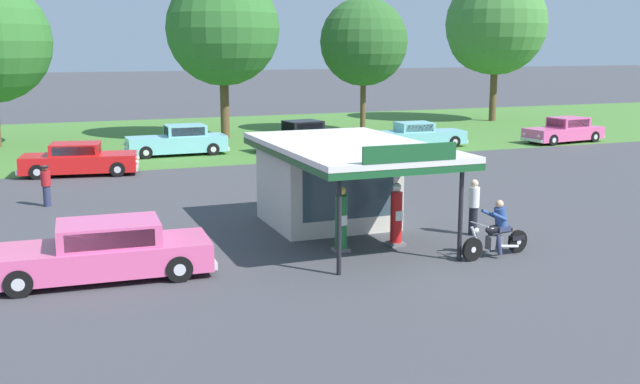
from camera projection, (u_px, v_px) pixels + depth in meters
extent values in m
plane|color=#424247|center=(434.00, 265.00, 19.55)|extent=(300.00, 300.00, 0.00)
cube|color=#477A33|center=(197.00, 136.00, 47.02)|extent=(120.00, 24.00, 0.01)
cube|color=beige|center=(327.00, 183.00, 23.88)|extent=(3.70, 3.54, 2.68)
cube|color=#384C56|center=(349.00, 191.00, 22.27)|extent=(2.96, 0.05, 1.72)
cube|color=silver|center=(350.00, 146.00, 21.95)|extent=(4.40, 7.64, 0.16)
cube|color=#195128|center=(350.00, 152.00, 21.99)|extent=(4.40, 7.64, 0.18)
cube|color=#195128|center=(410.00, 153.00, 18.43)|extent=(2.59, 0.08, 0.44)
cylinder|color=black|center=(461.00, 212.00, 19.72)|extent=(0.12, 0.12, 2.68)
cylinder|color=black|center=(339.00, 223.00, 18.49)|extent=(0.12, 0.12, 2.68)
cube|color=slate|center=(341.00, 249.00, 20.88)|extent=(0.44, 0.44, 0.10)
cylinder|color=#1E6B33|center=(341.00, 222.00, 20.72)|extent=(0.34, 0.34, 1.49)
cube|color=white|center=(344.00, 221.00, 20.55)|extent=(0.22, 0.02, 0.28)
sphere|color=#EACC4C|center=(341.00, 191.00, 20.55)|extent=(0.26, 0.26, 0.26)
cube|color=slate|center=(396.00, 244.00, 21.48)|extent=(0.44, 0.44, 0.10)
cylinder|color=red|center=(396.00, 217.00, 21.33)|extent=(0.34, 0.34, 1.47)
cube|color=white|center=(399.00, 216.00, 21.15)|extent=(0.22, 0.02, 0.28)
sphere|color=white|center=(397.00, 187.00, 21.16)|extent=(0.26, 0.26, 0.26)
cylinder|color=black|center=(472.00, 249.00, 19.89)|extent=(0.65, 0.20, 0.64)
cylinder|color=silver|center=(472.00, 249.00, 19.89)|extent=(0.18, 0.14, 0.16)
cylinder|color=black|center=(518.00, 241.00, 20.70)|extent=(0.65, 0.20, 0.64)
cylinder|color=silver|center=(518.00, 241.00, 20.70)|extent=(0.18, 0.14, 0.16)
ellipsoid|color=black|center=(493.00, 229.00, 20.15)|extent=(0.59, 0.32, 0.24)
cube|color=#59595E|center=(494.00, 242.00, 20.25)|extent=(0.47, 0.31, 0.36)
cube|color=black|center=(503.00, 230.00, 20.34)|extent=(0.51, 0.33, 0.10)
cylinder|color=silver|center=(476.00, 239.00, 19.88)|extent=(0.38, 0.13, 0.71)
cylinder|color=silver|center=(480.00, 224.00, 19.87)|extent=(0.14, 0.70, 0.04)
sphere|color=silver|center=(476.00, 231.00, 19.85)|extent=(0.16, 0.16, 0.16)
cube|color=black|center=(517.00, 237.00, 20.65)|extent=(0.46, 0.25, 0.12)
cylinder|color=silver|center=(508.00, 246.00, 20.35)|extent=(0.71, 0.19, 0.18)
cube|color=#2D3351|center=(501.00, 228.00, 20.29)|extent=(0.45, 0.40, 0.14)
cylinder|color=#2D3351|center=(499.00, 245.00, 20.13)|extent=(0.15, 0.25, 0.56)
cylinder|color=#2D3351|center=(491.00, 242.00, 20.41)|extent=(0.15, 0.25, 0.56)
cylinder|color=#2D4C8C|center=(501.00, 217.00, 20.21)|extent=(0.46, 0.38, 0.60)
sphere|color=tan|center=(500.00, 204.00, 20.11)|extent=(0.22, 0.22, 0.22)
cylinder|color=#2D4C8C|center=(499.00, 217.00, 19.91)|extent=(0.54, 0.17, 0.31)
cylinder|color=#2D4C8C|center=(489.00, 214.00, 20.25)|extent=(0.54, 0.17, 0.31)
cube|color=#E55993|center=(99.00, 258.00, 18.36)|extent=(5.47, 2.17, 0.70)
cube|color=#E55993|center=(109.00, 232.00, 18.31)|extent=(2.52, 1.79, 0.55)
cube|color=#283847|center=(57.00, 236.00, 17.94)|extent=(0.11, 1.49, 0.44)
cube|color=#283847|center=(110.00, 241.00, 17.55)|extent=(2.08, 0.13, 0.42)
cube|color=#283847|center=(107.00, 225.00, 19.08)|extent=(2.08, 0.13, 0.42)
cube|color=silver|center=(209.00, 257.00, 19.24)|extent=(0.21, 1.81, 0.18)
cylinder|color=black|center=(18.00, 284.00, 17.00)|extent=(0.67, 0.23, 0.66)
cylinder|color=silver|center=(18.00, 284.00, 17.00)|extent=(0.31, 0.23, 0.30)
cylinder|color=black|center=(23.00, 262.00, 18.67)|extent=(0.67, 0.23, 0.66)
cylinder|color=silver|center=(23.00, 262.00, 18.67)|extent=(0.31, 0.23, 0.30)
cylinder|color=black|center=(179.00, 269.00, 18.13)|extent=(0.67, 0.23, 0.66)
cylinder|color=silver|center=(179.00, 269.00, 18.13)|extent=(0.31, 0.23, 0.30)
cylinder|color=black|center=(170.00, 250.00, 19.79)|extent=(0.67, 0.23, 0.66)
cylinder|color=silver|center=(170.00, 250.00, 19.79)|extent=(0.31, 0.23, 0.30)
cube|color=#E55993|center=(563.00, 133.00, 44.06)|extent=(5.13, 2.43, 0.71)
cube|color=#E55993|center=(568.00, 122.00, 44.10)|extent=(2.23, 1.85, 0.58)
cube|color=#283847|center=(556.00, 123.00, 43.64)|extent=(0.22, 1.42, 0.47)
cube|color=#283847|center=(579.00, 123.00, 43.42)|extent=(1.73, 0.25, 0.44)
cube|color=#283847|center=(558.00, 121.00, 44.78)|extent=(1.73, 0.25, 0.44)
cube|color=silver|center=(532.00, 140.00, 42.95)|extent=(0.34, 1.74, 0.18)
cube|color=silver|center=(593.00, 135.00, 45.26)|extent=(0.34, 1.74, 0.18)
sphere|color=white|center=(539.00, 136.00, 42.39)|extent=(0.18, 0.18, 0.18)
sphere|color=white|center=(524.00, 134.00, 43.40)|extent=(0.18, 0.18, 0.18)
cylinder|color=black|center=(553.00, 140.00, 42.58)|extent=(0.68, 0.28, 0.66)
cylinder|color=silver|center=(553.00, 140.00, 42.58)|extent=(0.32, 0.26, 0.30)
cylinder|color=black|center=(532.00, 137.00, 44.06)|extent=(0.68, 0.28, 0.66)
cylinder|color=silver|center=(532.00, 137.00, 44.06)|extent=(0.32, 0.26, 0.30)
cylinder|color=black|center=(594.00, 137.00, 44.14)|extent=(0.68, 0.28, 0.66)
cylinder|color=silver|center=(594.00, 137.00, 44.14)|extent=(0.32, 0.26, 0.30)
cylinder|color=black|center=(572.00, 134.00, 45.62)|extent=(0.68, 0.28, 0.66)
cylinder|color=silver|center=(572.00, 134.00, 45.62)|extent=(0.32, 0.26, 0.30)
cube|color=red|center=(80.00, 163.00, 33.06)|extent=(5.16, 2.68, 0.74)
cube|color=red|center=(75.00, 149.00, 32.92)|extent=(2.34, 2.00, 0.50)
cube|color=#283847|center=(100.00, 148.00, 33.12)|extent=(0.28, 1.49, 0.40)
cube|color=#283847|center=(77.00, 146.00, 33.71)|extent=(1.77, 0.31, 0.38)
cube|color=#283847|center=(73.00, 151.00, 32.12)|extent=(1.77, 0.31, 0.38)
cube|color=silver|center=(137.00, 166.00, 33.62)|extent=(0.41, 1.82, 0.18)
cube|color=silver|center=(21.00, 170.00, 32.61)|extent=(0.41, 1.82, 0.18)
sphere|color=white|center=(138.00, 158.00, 34.16)|extent=(0.18, 0.18, 0.18)
sphere|color=white|center=(137.00, 162.00, 32.98)|extent=(0.18, 0.18, 0.18)
cylinder|color=black|center=(120.00, 163.00, 34.31)|extent=(0.68, 0.30, 0.66)
cylinder|color=silver|center=(120.00, 163.00, 34.31)|extent=(0.33, 0.26, 0.30)
cylinder|color=black|center=(118.00, 169.00, 32.58)|extent=(0.68, 0.30, 0.66)
cylinder|color=silver|center=(118.00, 169.00, 32.58)|extent=(0.33, 0.26, 0.30)
cylinder|color=black|center=(43.00, 165.00, 33.63)|extent=(0.68, 0.30, 0.66)
cylinder|color=silver|center=(43.00, 165.00, 33.63)|extent=(0.33, 0.26, 0.30)
cylinder|color=black|center=(37.00, 172.00, 31.90)|extent=(0.68, 0.30, 0.66)
cylinder|color=silver|center=(37.00, 172.00, 31.90)|extent=(0.33, 0.26, 0.30)
cube|color=#7AC6D1|center=(421.00, 137.00, 42.23)|extent=(4.99, 2.18, 0.71)
cube|color=#7AC6D1|center=(414.00, 127.00, 41.98)|extent=(2.03, 1.73, 0.51)
cube|color=#283847|center=(429.00, 126.00, 42.25)|extent=(0.15, 1.41, 0.41)
cube|color=#283847|center=(409.00, 125.00, 42.72)|extent=(1.63, 0.15, 0.39)
cube|color=#283847|center=(420.00, 128.00, 41.25)|extent=(1.63, 0.15, 0.39)
cube|color=silver|center=(460.00, 140.00, 42.97)|extent=(0.25, 1.72, 0.18)
cube|color=silver|center=(381.00, 143.00, 41.59)|extent=(0.25, 1.72, 0.18)
sphere|color=white|center=(456.00, 134.00, 43.47)|extent=(0.18, 0.18, 0.18)
sphere|color=white|center=(465.00, 136.00, 42.38)|extent=(0.18, 0.18, 0.18)
cylinder|color=black|center=(441.00, 138.00, 43.53)|extent=(0.67, 0.25, 0.66)
cylinder|color=silver|center=(441.00, 138.00, 43.53)|extent=(0.31, 0.24, 0.30)
cylinder|color=black|center=(454.00, 142.00, 41.94)|extent=(0.67, 0.25, 0.66)
cylinder|color=silver|center=(454.00, 142.00, 41.94)|extent=(0.31, 0.24, 0.30)
cylinder|color=black|center=(389.00, 140.00, 42.60)|extent=(0.67, 0.25, 0.66)
cylinder|color=silver|center=(389.00, 140.00, 42.60)|extent=(0.31, 0.24, 0.30)
cylinder|color=black|center=(400.00, 144.00, 41.01)|extent=(0.67, 0.25, 0.66)
cylinder|color=silver|center=(400.00, 144.00, 41.01)|extent=(0.31, 0.24, 0.30)
cube|color=#7AC6D1|center=(177.00, 144.00, 38.98)|extent=(5.11, 1.83, 0.82)
cube|color=#7AC6D1|center=(185.00, 130.00, 39.01)|extent=(2.05, 1.60, 0.57)
cube|color=#283847|center=(166.00, 131.00, 38.66)|extent=(0.05, 1.41, 0.46)
cube|color=#283847|center=(188.00, 132.00, 38.30)|extent=(1.73, 0.04, 0.44)
cube|color=#283847|center=(182.00, 129.00, 39.72)|extent=(1.73, 0.04, 0.44)
cube|color=silver|center=(127.00, 152.00, 38.11)|extent=(0.13, 1.71, 0.18)
cube|color=silver|center=(225.00, 147.00, 39.96)|extent=(0.13, 1.71, 0.18)
sphere|color=white|center=(128.00, 147.00, 37.52)|extent=(0.18, 0.18, 0.18)
sphere|color=white|center=(125.00, 144.00, 38.57)|extent=(0.18, 0.18, 0.18)
cylinder|color=black|center=(146.00, 153.00, 37.64)|extent=(0.66, 0.20, 0.66)
cylinder|color=silver|center=(146.00, 153.00, 37.64)|extent=(0.30, 0.22, 0.30)
cylinder|color=black|center=(141.00, 148.00, 39.18)|extent=(0.66, 0.20, 0.66)
cylinder|color=silver|center=(141.00, 148.00, 39.18)|extent=(0.30, 0.22, 0.30)
cylinder|color=black|center=(213.00, 149.00, 38.88)|extent=(0.66, 0.20, 0.66)
cylinder|color=silver|center=(213.00, 149.00, 38.88)|extent=(0.30, 0.22, 0.30)
cylinder|color=black|center=(206.00, 145.00, 40.42)|extent=(0.66, 0.20, 0.66)
cylinder|color=silver|center=(206.00, 145.00, 40.42)|extent=(0.30, 0.22, 0.30)
cube|color=black|center=(298.00, 140.00, 40.64)|extent=(4.84, 2.51, 0.85)
cube|color=black|center=(303.00, 126.00, 40.66)|extent=(2.09, 1.86, 0.59)
cube|color=#283847|center=(288.00, 127.00, 40.21)|extent=(0.26, 1.39, 0.47)
cube|color=#283847|center=(310.00, 127.00, 40.00)|extent=(1.57, 0.28, 0.45)
cube|color=#283847|center=(296.00, 125.00, 41.32)|extent=(1.57, 0.28, 0.45)
cube|color=silver|center=(259.00, 148.00, 39.55)|extent=(0.39, 1.71, 0.18)
cube|color=silver|center=(334.00, 142.00, 41.86)|extent=(0.39, 1.71, 0.18)
sphere|color=white|center=(264.00, 143.00, 38.99)|extent=(0.18, 0.18, 0.18)
sphere|color=white|center=(255.00, 140.00, 39.96)|extent=(0.18, 0.18, 0.18)
cylinder|color=black|center=(279.00, 148.00, 39.21)|extent=(0.68, 0.30, 0.66)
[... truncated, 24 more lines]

